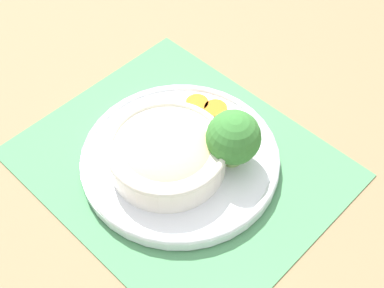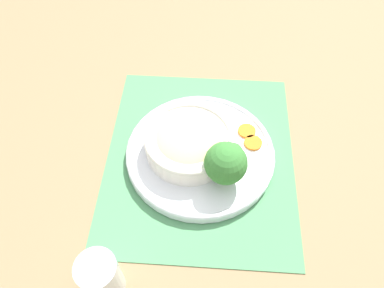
# 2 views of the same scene
# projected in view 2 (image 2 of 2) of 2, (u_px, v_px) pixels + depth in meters

# --- Properties ---
(ground_plane) EXTENTS (4.00, 4.00, 0.00)m
(ground_plane) POSITION_uv_depth(u_px,v_px,m) (200.00, 157.00, 0.77)
(ground_plane) COLOR #8C704C
(placemat) EXTENTS (0.49, 0.43, 0.00)m
(placemat) POSITION_uv_depth(u_px,v_px,m) (200.00, 156.00, 0.77)
(placemat) COLOR #4C8C59
(placemat) RESTS_ON ground_plane
(plate) EXTENTS (0.30, 0.30, 0.02)m
(plate) POSITION_uv_depth(u_px,v_px,m) (200.00, 153.00, 0.75)
(plate) COLOR silver
(plate) RESTS_ON placemat
(bowl) EXTENTS (0.17, 0.17, 0.05)m
(bowl) POSITION_uv_depth(u_px,v_px,m) (189.00, 142.00, 0.73)
(bowl) COLOR silver
(bowl) RESTS_ON plate
(broccoli_floret) EXTENTS (0.08, 0.08, 0.09)m
(broccoli_floret) POSITION_uv_depth(u_px,v_px,m) (226.00, 163.00, 0.67)
(broccoli_floret) COLOR #84AD5B
(broccoli_floret) RESTS_ON plate
(carrot_slice_near) EXTENTS (0.04, 0.04, 0.01)m
(carrot_slice_near) POSITION_uv_depth(u_px,v_px,m) (253.00, 143.00, 0.76)
(carrot_slice_near) COLOR orange
(carrot_slice_near) RESTS_ON plate
(carrot_slice_middle) EXTENTS (0.04, 0.04, 0.01)m
(carrot_slice_middle) POSITION_uv_depth(u_px,v_px,m) (247.00, 131.00, 0.78)
(carrot_slice_middle) COLOR orange
(carrot_slice_middle) RESTS_ON plate
(water_glass) EXTENTS (0.06, 0.06, 0.09)m
(water_glass) POSITION_uv_depth(u_px,v_px,m) (102.00, 278.00, 0.58)
(water_glass) COLOR silver
(water_glass) RESTS_ON ground_plane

